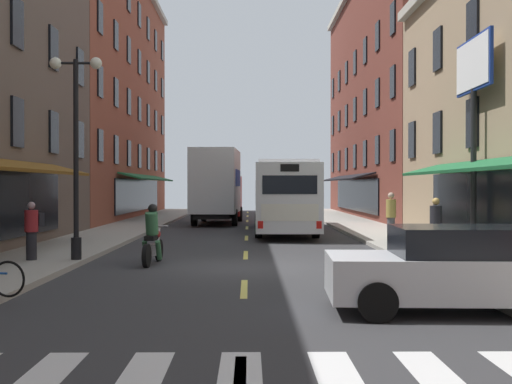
{
  "coord_description": "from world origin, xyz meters",
  "views": [
    {
      "loc": [
        0.1,
        -16.76,
        2.14
      ],
      "look_at": [
        0.4,
        9.61,
        1.9
      ],
      "focal_mm": 44.65,
      "sensor_mm": 36.0,
      "label": 1
    }
  ],
  "objects_px": {
    "pedestrian_near": "(32,229)",
    "pedestrian_far": "(436,225)",
    "billboard_sign": "(474,88)",
    "sedan_mid": "(223,206)",
    "street_lamp_twin": "(76,148)",
    "transit_bus": "(284,196)",
    "motorcycle_rider": "(153,239)",
    "box_truck": "(217,187)",
    "sedan_near": "(456,269)",
    "pedestrian_mid": "(391,216)"
  },
  "relations": [
    {
      "from": "transit_bus",
      "to": "motorcycle_rider",
      "type": "bearing_deg",
      "value": -109.33
    },
    {
      "from": "billboard_sign",
      "to": "box_truck",
      "type": "relative_size",
      "value": 0.86
    },
    {
      "from": "motorcycle_rider",
      "to": "box_truck",
      "type": "bearing_deg",
      "value": 87.38
    },
    {
      "from": "sedan_mid",
      "to": "motorcycle_rider",
      "type": "xyz_separation_m",
      "value": [
        -0.8,
        -27.86,
        0.0
      ]
    },
    {
      "from": "sedan_near",
      "to": "motorcycle_rider",
      "type": "relative_size",
      "value": 2.09
    },
    {
      "from": "billboard_sign",
      "to": "sedan_mid",
      "type": "xyz_separation_m",
      "value": [
        -8.79,
        25.7,
        -4.47
      ]
    },
    {
      "from": "transit_bus",
      "to": "street_lamp_twin",
      "type": "relative_size",
      "value": 2.14
    },
    {
      "from": "sedan_near",
      "to": "sedan_mid",
      "type": "distance_m",
      "value": 34.94
    },
    {
      "from": "billboard_sign",
      "to": "pedestrian_far",
      "type": "height_order",
      "value": "billboard_sign"
    },
    {
      "from": "transit_bus",
      "to": "street_lamp_twin",
      "type": "xyz_separation_m",
      "value": [
        -6.37,
        -12.25,
        1.51
      ]
    },
    {
      "from": "box_truck",
      "to": "motorcycle_rider",
      "type": "xyz_separation_m",
      "value": [
        -0.85,
        -18.64,
        -1.41
      ]
    },
    {
      "from": "transit_bus",
      "to": "pedestrian_near",
      "type": "bearing_deg",
      "value": -121.45
    },
    {
      "from": "billboard_sign",
      "to": "box_truck",
      "type": "xyz_separation_m",
      "value": [
        -8.73,
        16.48,
        -3.06
      ]
    },
    {
      "from": "pedestrian_far",
      "to": "street_lamp_twin",
      "type": "bearing_deg",
      "value": -116.64
    },
    {
      "from": "pedestrian_near",
      "to": "street_lamp_twin",
      "type": "height_order",
      "value": "street_lamp_twin"
    },
    {
      "from": "sedan_near",
      "to": "motorcycle_rider",
      "type": "bearing_deg",
      "value": 132.71
    },
    {
      "from": "box_truck",
      "to": "pedestrian_far",
      "type": "xyz_separation_m",
      "value": [
        7.37,
        -17.16,
        -1.13
      ]
    },
    {
      "from": "transit_bus",
      "to": "sedan_near",
      "type": "height_order",
      "value": "transit_bus"
    },
    {
      "from": "sedan_near",
      "to": "sedan_mid",
      "type": "relative_size",
      "value": 0.93
    },
    {
      "from": "billboard_sign",
      "to": "pedestrian_near",
      "type": "xyz_separation_m",
      "value": [
        -12.84,
        -2.27,
        -4.2
      ]
    },
    {
      "from": "sedan_mid",
      "to": "street_lamp_twin",
      "type": "relative_size",
      "value": 0.84
    },
    {
      "from": "billboard_sign",
      "to": "motorcycle_rider",
      "type": "bearing_deg",
      "value": -167.32
    },
    {
      "from": "box_truck",
      "to": "sedan_near",
      "type": "xyz_separation_m",
      "value": [
        5.3,
        -25.3,
        -1.38
      ]
    },
    {
      "from": "street_lamp_twin",
      "to": "motorcycle_rider",
      "type": "bearing_deg",
      "value": 0.8
    },
    {
      "from": "sedan_mid",
      "to": "motorcycle_rider",
      "type": "height_order",
      "value": "motorcycle_rider"
    },
    {
      "from": "sedan_mid",
      "to": "street_lamp_twin",
      "type": "distance_m",
      "value": 28.15
    },
    {
      "from": "pedestrian_mid",
      "to": "street_lamp_twin",
      "type": "bearing_deg",
      "value": -104.4
    },
    {
      "from": "sedan_near",
      "to": "pedestrian_near",
      "type": "distance_m",
      "value": 11.47
    },
    {
      "from": "pedestrian_near",
      "to": "billboard_sign",
      "type": "bearing_deg",
      "value": -127.81
    },
    {
      "from": "motorcycle_rider",
      "to": "pedestrian_far",
      "type": "height_order",
      "value": "pedestrian_far"
    },
    {
      "from": "pedestrian_mid",
      "to": "pedestrian_far",
      "type": "height_order",
      "value": "pedestrian_mid"
    },
    {
      "from": "pedestrian_far",
      "to": "box_truck",
      "type": "bearing_deg",
      "value": 168.29
    },
    {
      "from": "transit_bus",
      "to": "pedestrian_mid",
      "type": "relative_size",
      "value": 6.65
    },
    {
      "from": "sedan_near",
      "to": "pedestrian_far",
      "type": "height_order",
      "value": "pedestrian_far"
    },
    {
      "from": "pedestrian_near",
      "to": "pedestrian_far",
      "type": "height_order",
      "value": "pedestrian_far"
    },
    {
      "from": "billboard_sign",
      "to": "street_lamp_twin",
      "type": "bearing_deg",
      "value": -169.39
    },
    {
      "from": "box_truck",
      "to": "billboard_sign",
      "type": "bearing_deg",
      "value": -62.08
    },
    {
      "from": "sedan_mid",
      "to": "pedestrian_near",
      "type": "relative_size",
      "value": 2.94
    },
    {
      "from": "pedestrian_near",
      "to": "pedestrian_far",
      "type": "relative_size",
      "value": 0.95
    },
    {
      "from": "sedan_near",
      "to": "sedan_mid",
      "type": "xyz_separation_m",
      "value": [
        -5.36,
        34.52,
        -0.03
      ]
    },
    {
      "from": "box_truck",
      "to": "street_lamp_twin",
      "type": "bearing_deg",
      "value": -98.94
    },
    {
      "from": "sedan_near",
      "to": "street_lamp_twin",
      "type": "height_order",
      "value": "street_lamp_twin"
    },
    {
      "from": "transit_bus",
      "to": "sedan_near",
      "type": "xyz_separation_m",
      "value": [
        1.87,
        -18.88,
        -0.94
      ]
    },
    {
      "from": "sedan_near",
      "to": "pedestrian_far",
      "type": "relative_size",
      "value": 2.61
    },
    {
      "from": "billboard_sign",
      "to": "pedestrian_far",
      "type": "xyz_separation_m",
      "value": [
        -1.37,
        -0.68,
        -4.19
      ]
    },
    {
      "from": "sedan_mid",
      "to": "billboard_sign",
      "type": "bearing_deg",
      "value": -71.13
    },
    {
      "from": "box_truck",
      "to": "pedestrian_mid",
      "type": "xyz_separation_m",
      "value": [
        6.99,
        -12.88,
        -1.06
      ]
    },
    {
      "from": "motorcycle_rider",
      "to": "street_lamp_twin",
      "type": "height_order",
      "value": "street_lamp_twin"
    },
    {
      "from": "sedan_near",
      "to": "billboard_sign",
      "type": "bearing_deg",
      "value": 68.75
    },
    {
      "from": "pedestrian_mid",
      "to": "pedestrian_near",
      "type": "bearing_deg",
      "value": -106.78
    }
  ]
}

